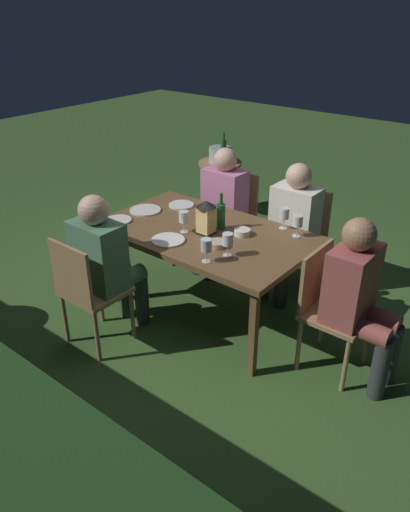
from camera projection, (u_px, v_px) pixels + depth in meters
ground_plane at (205, 310)px, 4.11m from camera, size 16.00×16.00×0.00m
dining_table at (205, 237)px, 3.80m from camera, size 1.63×0.98×0.72m
chair_side_left_b at (232, 214)px, 4.70m from camera, size 0.42×0.40×0.87m
person_in_pink at (220, 205)px, 4.49m from camera, size 0.38×0.47×1.15m
chair_side_left_a at (300, 234)px, 4.29m from camera, size 0.42×0.40×0.87m
person_in_cream at (291, 225)px, 4.09m from camera, size 0.38×0.47×1.15m
chair_side_right_b at (87, 289)px, 3.48m from camera, size 0.42×0.40×0.87m
person_in_green at (106, 260)px, 3.54m from camera, size 0.38×0.47×1.15m
chair_head_near at (328, 305)px, 3.30m from camera, size 0.40×0.42×0.87m
person_in_rust at (360, 295)px, 3.12m from camera, size 0.48×0.38×1.15m
lantern_centerpiece at (206, 215)px, 3.67m from camera, size 0.15×0.15×0.27m
green_bottle_on_table at (221, 215)px, 3.77m from camera, size 0.07×0.07×0.29m
wine_glass_a at (184, 218)px, 3.71m from camera, size 0.08×0.08×0.17m
wine_glass_b at (298, 222)px, 3.64m from camera, size 0.08×0.08×0.17m
wine_glass_c at (206, 246)px, 3.28m from camera, size 0.08×0.08×0.17m
wine_glass_d at (228, 240)px, 3.36m from camera, size 0.08×0.08×0.17m
wine_glass_e at (284, 214)px, 3.76m from camera, size 0.08×0.08×0.17m
plate_a at (168, 240)px, 3.61m from camera, size 0.25×0.25×0.01m
plate_b at (181, 205)px, 4.23m from camera, size 0.22×0.22×0.01m
plate_c at (146, 210)px, 4.13m from camera, size 0.26×0.26×0.01m
plate_d at (119, 220)px, 3.94m from camera, size 0.21×0.21×0.01m
bowl_olives at (242, 232)px, 3.70m from camera, size 0.13×0.13×0.05m
bowl_bread at (217, 244)px, 3.52m from camera, size 0.13×0.13×0.04m
side_table at (220, 180)px, 5.77m from camera, size 0.50×0.50×0.64m
ice_bucket at (220, 154)px, 5.62m from camera, size 0.26×0.26×0.34m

